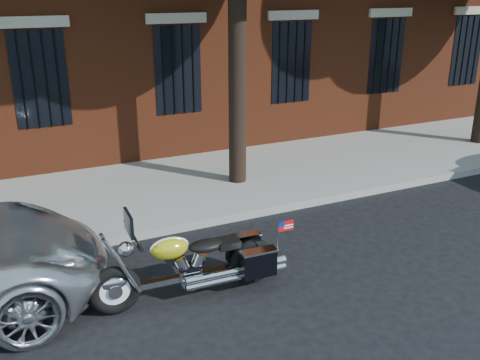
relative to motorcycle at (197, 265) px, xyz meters
name	(u,v)px	position (x,y,z in m)	size (l,w,h in m)	color
ground	(285,249)	(1.78, 0.70, -0.47)	(120.00, 120.00, 0.00)	black
curb	(248,214)	(1.78, 2.08, -0.39)	(40.00, 0.16, 0.15)	gray
sidewalk	(209,182)	(1.78, 3.96, -0.39)	(40.00, 3.60, 0.15)	gray
motorcycle	(197,265)	(0.00, 0.00, 0.00)	(2.74, 0.82, 1.39)	black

